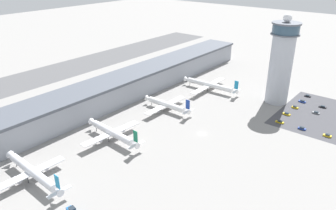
{
  "coord_description": "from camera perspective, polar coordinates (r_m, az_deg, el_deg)",
  "views": [
    {
      "loc": [
        -134.38,
        -84.45,
        87.62
      ],
      "look_at": [
        -0.61,
        23.57,
        10.87
      ],
      "focal_mm": 35.0,
      "sensor_mm": 36.0,
      "label": 1
    }
  ],
  "objects": [
    {
      "name": "car_navy_sedan",
      "position": [
        225.54,
        21.24,
        -0.37
      ],
      "size": [
        1.8,
        4.17,
        1.55
      ],
      "color": "black",
      "rests_on": "ground"
    },
    {
      "name": "car_white_wagon",
      "position": [
        247.7,
        23.14,
        1.45
      ],
      "size": [
        1.78,
        4.36,
        1.4
      ],
      "color": "black",
      "rests_on": "ground"
    },
    {
      "name": "terminal_building",
      "position": [
        219.57,
        -9.38,
        2.53
      ],
      "size": [
        276.44,
        25.0,
        16.34
      ],
      "color": "#9399A3",
      "rests_on": "ground"
    },
    {
      "name": "parking_lot_surface",
      "position": [
        222.39,
        24.35,
        -1.43
      ],
      "size": [
        64.0,
        40.0,
        0.01
      ],
      "primitive_type": "cube",
      "color": "#424247",
      "rests_on": "ground"
    },
    {
      "name": "car_green_van",
      "position": [
        233.45,
        25.33,
        -0.29
      ],
      "size": [
        1.92,
        4.65,
        1.37
      ],
      "color": "black",
      "rests_on": "ground"
    },
    {
      "name": "car_red_hatchback",
      "position": [
        236.58,
        22.34,
        0.58
      ],
      "size": [
        2.06,
        4.7,
        1.57
      ],
      "color": "black",
      "rests_on": "ground"
    },
    {
      "name": "car_silver_sedan",
      "position": [
        202.6,
        18.89,
        -2.8
      ],
      "size": [
        2.04,
        4.88,
        1.38
      ],
      "color": "black",
      "rests_on": "ground"
    },
    {
      "name": "runway_strip",
      "position": [
        289.22,
        -20.9,
        4.81
      ],
      "size": [
        414.65,
        44.0,
        0.01
      ],
      "primitive_type": "cube",
      "color": "#515154",
      "rests_on": "ground"
    },
    {
      "name": "control_tower",
      "position": [
        222.89,
        19.11,
        7.14
      ],
      "size": [
        17.82,
        17.82,
        57.87
      ],
      "color": "#ADB2BC",
      "rests_on": "ground"
    },
    {
      "name": "car_black_suv",
      "position": [
        214.07,
        19.95,
        -1.48
      ],
      "size": [
        2.06,
        4.6,
        1.53
      ],
      "color": "black",
      "rests_on": "ground"
    },
    {
      "name": "car_blue_compact",
      "position": [
        199.32,
        22.3,
        -3.79
      ],
      "size": [
        1.89,
        4.37,
        1.5
      ],
      "color": "black",
      "rests_on": "ground"
    },
    {
      "name": "car_grey_coupe",
      "position": [
        197.06,
        26.01,
        -4.8
      ],
      "size": [
        2.05,
        4.34,
        1.59
      ],
      "color": "black",
      "rests_on": "ground"
    },
    {
      "name": "airplane_gate_delta",
      "position": [
        239.57,
        7.26,
        3.46
      ],
      "size": [
        41.17,
        44.18,
        11.91
      ],
      "color": "white",
      "rests_on": "ground"
    },
    {
      "name": "service_truck_fuel",
      "position": [
        250.47,
        7.71,
        3.6
      ],
      "size": [
        5.26,
        7.96,
        2.86
      ],
      "color": "black",
      "rests_on": "ground"
    },
    {
      "name": "airplane_gate_bravo",
      "position": [
        174.38,
        -9.66,
        -4.8
      ],
      "size": [
        35.72,
        39.44,
        12.41
      ],
      "color": "white",
      "rests_on": "ground"
    },
    {
      "name": "airplane_gate_charlie",
      "position": [
        205.68,
        -0.27,
        0.04
      ],
      "size": [
        35.28,
        35.15,
        11.64
      ],
      "color": "white",
      "rests_on": "ground"
    },
    {
      "name": "ground_plane",
      "position": [
        181.3,
        5.95,
        -4.99
      ],
      "size": [
        1000.0,
        1000.0,
        0.0
      ],
      "primitive_type": "plane",
      "color": "gray"
    },
    {
      "name": "airplane_gate_alpha",
      "position": [
        153.92,
        -22.47,
        -10.75
      ],
      "size": [
        30.2,
        42.49,
        12.27
      ],
      "color": "silver",
      "rests_on": "ground"
    },
    {
      "name": "car_yellow_taxi",
      "position": [
        222.68,
        24.37,
        -1.24
      ],
      "size": [
        1.99,
        4.37,
        1.42
      ],
      "color": "black",
      "rests_on": "ground"
    }
  ]
}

